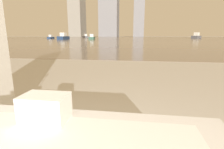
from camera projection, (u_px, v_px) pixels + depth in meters
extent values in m
cube|color=white|center=(46.00, 117.00, 1.07)|extent=(0.27, 0.18, 0.04)
cube|color=white|center=(46.00, 111.00, 1.06)|extent=(0.27, 0.18, 0.04)
cube|color=white|center=(45.00, 104.00, 1.05)|extent=(0.27, 0.18, 0.04)
cube|color=white|center=(44.00, 98.00, 1.04)|extent=(0.27, 0.18, 0.04)
cube|color=gray|center=(137.00, 38.00, 60.18)|extent=(180.00, 110.00, 0.01)
cube|color=navy|center=(63.00, 38.00, 41.57)|extent=(1.59, 4.32, 0.75)
cube|color=silver|center=(63.00, 34.00, 41.39)|extent=(1.11, 1.64, 0.86)
cube|color=#335647|center=(92.00, 38.00, 42.22)|extent=(1.62, 3.57, 0.60)
cube|color=silver|center=(92.00, 35.00, 42.08)|extent=(1.02, 1.39, 0.69)
cube|color=#4C4C51|center=(196.00, 37.00, 52.82)|extent=(3.97, 5.00, 0.85)
cube|color=silver|center=(197.00, 34.00, 52.62)|extent=(1.99, 2.19, 0.97)
cube|color=navy|center=(51.00, 38.00, 50.54)|extent=(1.33, 3.12, 0.53)
cube|color=silver|center=(51.00, 36.00, 50.42)|extent=(0.86, 1.21, 0.61)
cube|color=#4C4C51|center=(85.00, 37.00, 69.18)|extent=(3.22, 3.96, 0.68)
cube|color=silver|center=(85.00, 35.00, 69.02)|extent=(1.60, 1.74, 0.77)
cube|color=slate|center=(109.00, 16.00, 114.01)|extent=(11.71, 13.77, 26.34)
cube|color=slate|center=(139.00, 13.00, 110.90)|extent=(6.61, 8.90, 29.51)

